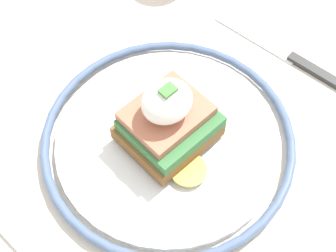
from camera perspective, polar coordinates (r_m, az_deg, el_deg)
The scene contains 5 objects.
dining_table at distance 0.62m, azimuth 4.48°, elevation -9.01°, with size 0.97×0.84×0.78m.
plate at distance 0.51m, azimuth 0.00°, elevation -1.62°, with size 0.28×0.28×0.02m.
sandwich at distance 0.48m, azimuth 0.05°, elevation 0.69°, with size 0.09×0.11×0.08m.
fork at distance 0.49m, azimuth -17.35°, elevation -14.19°, with size 0.03×0.16×0.00m.
knife at distance 0.61m, azimuth 14.60°, elevation 8.21°, with size 0.03×0.19×0.01m.
Camera 1 is at (-0.20, -0.14, 1.23)m, focal length 50.00 mm.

